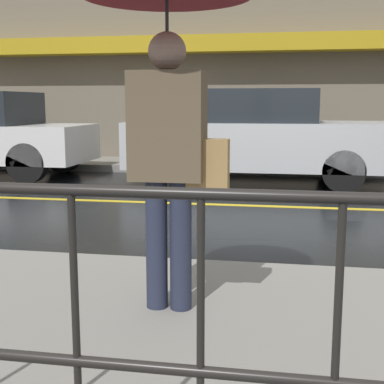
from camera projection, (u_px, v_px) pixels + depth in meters
The scene contains 8 objects.
ground_plane at pixel (266, 206), 7.17m from camera, with size 80.00×80.00×0.00m, color black.
sidewalk_near at pixel (235, 353), 2.81m from camera, with size 28.00×2.84×0.14m.
sidewalk_far at pixel (274, 167), 10.93m from camera, with size 28.00×1.64×0.14m.
lane_marking at pixel (266, 206), 7.17m from camera, with size 25.20×0.12×0.01m.
building_storefront at pixel (278, 43), 11.43m from camera, with size 28.00×0.85×5.27m.
railing_foreground at pixel (201, 311), 1.56m from camera, with size 12.00×0.04×0.99m.
pedestrian at pixel (168, 43), 2.99m from camera, with size 0.95×0.95×2.02m.
car_silver at pixel (256, 136), 9.15m from camera, with size 4.39×1.77×1.59m.
Camera 1 is at (0.23, -7.11, 1.37)m, focal length 50.00 mm.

